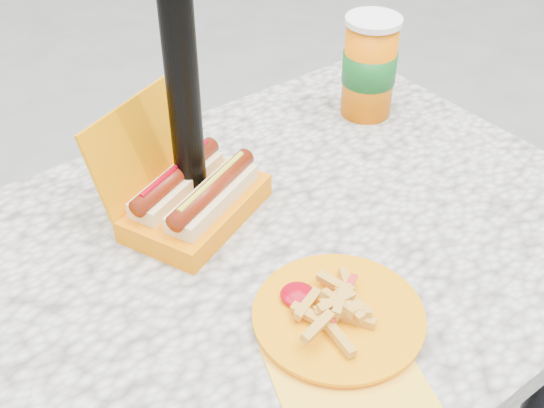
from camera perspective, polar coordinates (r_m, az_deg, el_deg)
picnic_table at (r=1.12m, az=-1.78°, el=-8.44°), size 1.20×0.80×0.75m
umbrella_pole at (r=0.97m, az=-8.13°, el=16.49°), size 0.05×0.05×2.20m
hotdog_box at (r=1.09m, az=-6.75°, el=0.73°), size 0.29×0.27×0.18m
fries_plate at (r=0.94m, az=5.56°, el=-9.58°), size 0.29×0.33×0.05m
soda_cup at (r=1.34m, az=8.14°, el=11.30°), size 0.11×0.11×0.20m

